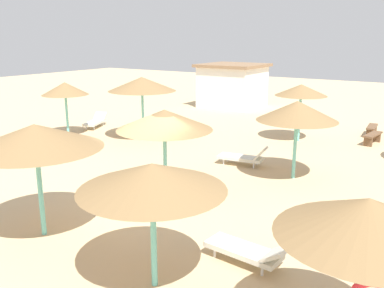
% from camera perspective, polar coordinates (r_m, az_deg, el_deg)
% --- Properties ---
extents(ground_plane, '(80.00, 80.00, 0.00)m').
position_cam_1_polar(ground_plane, '(12.52, -7.65, -8.21)').
color(ground_plane, '#D1B284').
extents(parasol_0, '(2.24, 2.24, 2.67)m').
position_cam_1_polar(parasol_0, '(21.22, -16.99, 7.24)').
color(parasol_0, '#6BC6BC').
rests_on(parasol_0, ground).
extents(parasol_1, '(2.84, 2.84, 2.54)m').
position_cam_1_polar(parasol_1, '(7.81, -5.48, -4.53)').
color(parasol_1, '#6BC6BC').
rests_on(parasol_1, ground).
extents(parasol_2, '(2.74, 2.74, 2.72)m').
position_cam_1_polar(parasol_2, '(14.47, 14.20, 4.40)').
color(parasol_2, '#6BC6BC').
rests_on(parasol_2, ground).
extents(parasol_3, '(3.20, 3.20, 2.98)m').
position_cam_1_polar(parasol_3, '(19.88, -6.86, 8.14)').
color(parasol_3, '#6BC6BC').
rests_on(parasol_3, ground).
extents(parasol_4, '(2.64, 2.64, 2.63)m').
position_cam_1_polar(parasol_4, '(6.46, 22.95, -9.48)').
color(parasol_4, '#6BC6BC').
rests_on(parasol_4, ground).
extents(parasol_5, '(2.39, 2.39, 2.68)m').
position_cam_1_polar(parasol_5, '(19.98, 14.71, 7.13)').
color(parasol_5, '#6BC6BC').
rests_on(parasol_5, ground).
extents(parasol_6, '(2.97, 2.97, 2.66)m').
position_cam_1_polar(parasol_6, '(12.73, -3.79, 3.32)').
color(parasol_6, '#6BC6BC').
rests_on(parasol_6, ground).
extents(parasol_8, '(3.19, 3.19, 2.82)m').
position_cam_1_polar(parasol_8, '(10.49, -20.68, 0.95)').
color(parasol_8, '#6BC6BC').
rests_on(parasol_8, ground).
extents(lounger_0, '(1.32, 2.00, 0.69)m').
position_cam_1_polar(lounger_0, '(23.37, -13.06, 3.04)').
color(lounger_0, silver).
rests_on(lounger_0, ground).
extents(lounger_1, '(1.95, 0.80, 0.67)m').
position_cam_1_polar(lounger_1, '(9.38, 7.76, -14.28)').
color(lounger_1, silver).
rests_on(lounger_1, ground).
extents(lounger_2, '(1.94, 0.91, 0.78)m').
position_cam_1_polar(lounger_2, '(16.09, 7.10, -1.79)').
color(lounger_2, silver).
rests_on(lounger_2, ground).
extents(lounger_3, '(1.99, 1.08, 0.71)m').
position_cam_1_polar(lounger_3, '(21.78, -3.86, 2.57)').
color(lounger_3, silver).
rests_on(lounger_3, ground).
extents(bench_0, '(0.61, 1.54, 0.49)m').
position_cam_1_polar(bench_0, '(20.85, 23.49, 0.93)').
color(bench_0, brown).
rests_on(bench_0, ground).
extents(bench_1, '(0.51, 1.53, 0.49)m').
position_cam_1_polar(bench_1, '(22.65, 23.39, 1.94)').
color(bench_1, brown).
rests_on(bench_1, ground).
extents(beach_cabana, '(4.14, 4.14, 2.97)m').
position_cam_1_polar(beach_cabana, '(29.59, 5.59, 8.03)').
color(beach_cabana, white).
rests_on(beach_cabana, ground).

